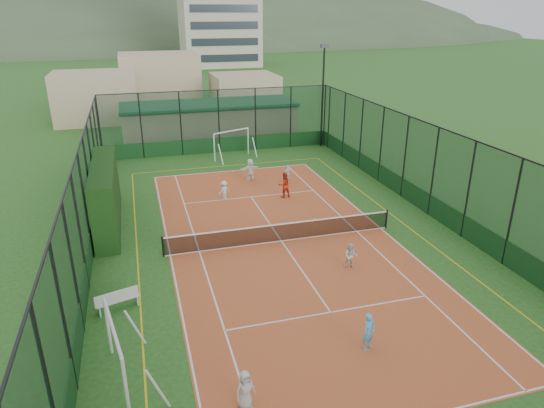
{
  "coord_description": "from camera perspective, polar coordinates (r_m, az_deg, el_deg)",
  "views": [
    {
      "loc": [
        -6.48,
        -20.81,
        10.76
      ],
      "look_at": [
        0.1,
        2.07,
        1.2
      ],
      "focal_mm": 32.0,
      "sensor_mm": 36.0,
      "label": 1
    }
  ],
  "objects": [
    {
      "name": "child_near_left",
      "position": [
        14.9,
        -3.18,
        -20.97
      ],
      "size": [
        0.7,
        0.56,
        1.25
      ],
      "primitive_type": "imported",
      "rotation": [
        0.0,
        0.0,
        0.29
      ],
      "color": "silver",
      "rests_on": "court_slab"
    },
    {
      "name": "court_slab",
      "position": [
        24.3,
        1.12,
        -4.39
      ],
      "size": [
        11.17,
        23.97,
        0.01
      ],
      "primitive_type": "cube",
      "color": "#AD4A26",
      "rests_on": "ground"
    },
    {
      "name": "hedge_left",
      "position": [
        26.99,
        -18.94,
        1.0
      ],
      "size": [
        1.15,
        7.68,
        3.36
      ],
      "primitive_type": "cube",
      "color": "black",
      "rests_on": "ground"
    },
    {
      "name": "floodlight_ne",
      "position": [
        40.87,
        5.97,
        12.43
      ],
      "size": [
        0.6,
        0.26,
        8.25
      ],
      "primitive_type": null,
      "color": "black",
      "rests_on": "ground"
    },
    {
      "name": "child_near_right",
      "position": [
        21.87,
        9.23,
        -6.05
      ],
      "size": [
        0.73,
        0.66,
        1.22
      ],
      "primitive_type": "imported",
      "rotation": [
        0.0,
        0.0,
        -0.42
      ],
      "color": "silver",
      "rests_on": "court_slab"
    },
    {
      "name": "tennis_balls",
      "position": [
        25.82,
        2.57,
        -2.66
      ],
      "size": [
        5.47,
        1.6,
        0.07
      ],
      "color": "#CCE033",
      "rests_on": "court_slab"
    },
    {
      "name": "futsal_goal_near",
      "position": [
        16.04,
        -17.84,
        -16.56
      ],
      "size": [
        3.41,
        1.51,
        2.12
      ],
      "primitive_type": null,
      "rotation": [
        0.0,
        0.0,
        1.74
      ],
      "color": "white",
      "rests_on": "ground"
    },
    {
      "name": "white_bench",
      "position": [
        19.82,
        -17.74,
        -10.58
      ],
      "size": [
        1.71,
        0.91,
        0.93
      ],
      "primitive_type": null,
      "rotation": [
        0.0,
        0.0,
        0.29
      ],
      "color": "white",
      "rests_on": "ground"
    },
    {
      "name": "child_far_left",
      "position": [
        29.5,
        -5.66,
        1.63
      ],
      "size": [
        0.87,
        0.73,
        1.18
      ],
      "primitive_type": "imported",
      "rotation": [
        0.0,
        0.0,
        3.61
      ],
      "color": "silver",
      "rests_on": "court_slab"
    },
    {
      "name": "perimeter_fence",
      "position": [
        23.3,
        1.17,
        1.12
      ],
      "size": [
        18.12,
        34.12,
        5.0
      ],
      "primitive_type": null,
      "color": "#10321F",
      "rests_on": "ground"
    },
    {
      "name": "ground",
      "position": [
        24.3,
        1.12,
        -4.4
      ],
      "size": [
        300.0,
        300.0,
        0.0
      ],
      "primitive_type": "plane",
      "color": "#284E1B",
      "rests_on": "ground"
    },
    {
      "name": "futsal_goal_far",
      "position": [
        37.93,
        -4.77,
        7.0
      ],
      "size": [
        3.4,
        2.19,
        2.13
      ],
      "primitive_type": null,
      "rotation": [
        0.0,
        0.0,
        0.41
      ],
      "color": "white",
      "rests_on": "ground"
    },
    {
      "name": "child_far_right",
      "position": [
        32.34,
        1.83,
        3.58
      ],
      "size": [
        0.74,
        0.39,
        1.2
      ],
      "primitive_type": "imported",
      "rotation": [
        0.0,
        0.0,
        3.29
      ],
      "color": "white",
      "rests_on": "court_slab"
    },
    {
      "name": "child_near_mid",
      "position": [
        17.17,
        11.32,
        -14.51
      ],
      "size": [
        0.59,
        0.51,
        1.37
      ],
      "primitive_type": "imported",
      "rotation": [
        0.0,
        0.0,
        0.45
      ],
      "color": "#55B1F1",
      "rests_on": "court_slab"
    },
    {
      "name": "child_far_back",
      "position": [
        32.68,
        -2.59,
        4.06
      ],
      "size": [
        1.47,
        0.74,
        1.51
      ],
      "primitive_type": "imported",
      "rotation": [
        0.0,
        0.0,
        3.36
      ],
      "color": "white",
      "rests_on": "court_slab"
    },
    {
      "name": "clubhouse",
      "position": [
        44.26,
        -7.38,
        9.73
      ],
      "size": [
        15.2,
        7.2,
        3.15
      ],
      "primitive_type": null,
      "color": "tan",
      "rests_on": "ground"
    },
    {
      "name": "coach",
      "position": [
        29.69,
        1.44,
        2.27
      ],
      "size": [
        0.82,
        0.67,
        1.58
      ],
      "primitive_type": "imported",
      "rotation": [
        0.0,
        0.0,
        3.24
      ],
      "color": "red",
      "rests_on": "court_slab"
    },
    {
      "name": "tennis_net",
      "position": [
        24.07,
        1.13,
        -3.27
      ],
      "size": [
        11.67,
        0.12,
        1.06
      ],
      "primitive_type": null,
      "color": "black",
      "rests_on": "ground"
    },
    {
      "name": "distant_hills",
      "position": [
        171.27,
        -14.54,
        17.63
      ],
      "size": [
        200.0,
        60.0,
        24.0
      ],
      "primitive_type": null,
      "color": "#384C33",
      "rests_on": "ground"
    }
  ]
}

